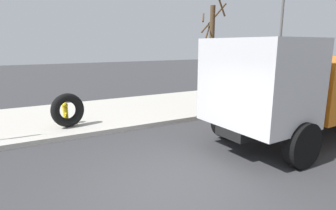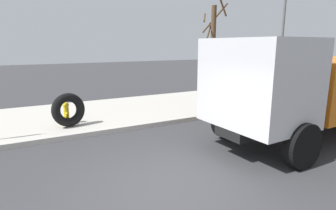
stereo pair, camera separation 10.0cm
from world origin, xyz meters
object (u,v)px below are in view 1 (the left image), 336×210
Objects in this scene: dump_truck_orange at (310,86)px; street_light_pole at (280,43)px; fire_hydrant at (65,112)px; bare_tree at (211,53)px; loose_tire at (68,110)px.

street_light_pole is at bearing 50.48° from dump_truck_orange.
bare_tree reaches higher than fire_hydrant.
bare_tree reaches higher than loose_tire.
loose_tire is 9.77m from street_light_pole.
dump_truck_orange is 4.66m from bare_tree.
fire_hydrant is at bearing 93.61° from loose_tire.
dump_truck_orange is at bearing -129.52° from street_light_pole.
fire_hydrant is 7.95m from dump_truck_orange.
street_light_pole is (9.54, -0.80, 2.35)m from fire_hydrant.
dump_truck_orange is at bearing -33.83° from loose_tire.
bare_tree is at bearing -0.63° from fire_hydrant.
street_light_pole is at bearing -2.45° from loose_tire.
fire_hydrant is 0.14× the size of street_light_pole.
street_light_pole reaches higher than fire_hydrant.
loose_tire is (0.02, -0.39, 0.16)m from fire_hydrant.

